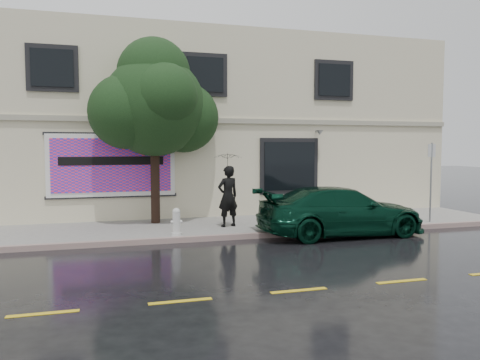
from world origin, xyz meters
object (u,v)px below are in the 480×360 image
object	(u,v)px
car	(341,211)
pedestrian	(228,196)
fire_hydrant	(176,222)
street_tree	(154,106)

from	to	relation	value
car	pedestrian	world-z (taller)	pedestrian
car	fire_hydrant	distance (m)	4.91
car	fire_hydrant	xyz separation A→B (m)	(-4.86, 0.60, -0.21)
car	fire_hydrant	bearing A→B (deg)	82.89
pedestrian	fire_hydrant	distance (m)	2.14
fire_hydrant	car	bearing A→B (deg)	-30.96
car	street_tree	xyz separation A→B (m)	(-5.21, 3.00, 3.25)
street_tree	fire_hydrant	bearing A→B (deg)	-81.78
car	fire_hydrant	world-z (taller)	car
pedestrian	street_tree	xyz separation A→B (m)	(-2.13, 1.36, 2.87)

